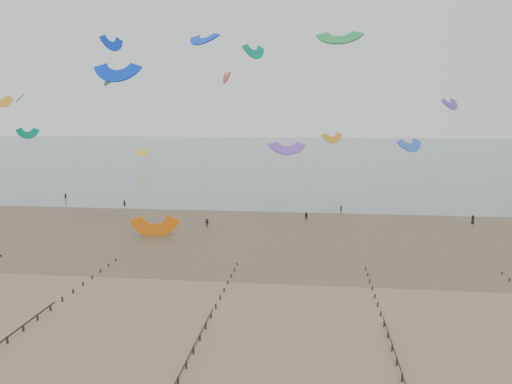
% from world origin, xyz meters
% --- Properties ---
extents(ground, '(500.00, 500.00, 0.00)m').
position_xyz_m(ground, '(0.00, 0.00, 0.00)').
color(ground, brown).
rests_on(ground, ground).
extents(sea_and_shore, '(500.00, 665.00, 0.03)m').
position_xyz_m(sea_and_shore, '(-4.08, 34.40, 0.01)').
color(sea_and_shore, '#475654').
rests_on(sea_and_shore, ground).
extents(groynes, '(72.16, 50.16, 1.00)m').
position_xyz_m(groynes, '(4.00, -19.05, 0.47)').
color(groynes, black).
rests_on(groynes, ground).
extents(kitesurfer_lead, '(0.64, 0.45, 1.68)m').
position_xyz_m(kitesurfer_lead, '(-28.04, 51.88, 0.84)').
color(kitesurfer_lead, black).
rests_on(kitesurfer_lead, ground).
extents(kitesurfers, '(124.11, 25.84, 1.86)m').
position_xyz_m(kitesurfers, '(33.67, 47.61, 0.87)').
color(kitesurfers, black).
rests_on(kitesurfers, ground).
extents(grounded_kite, '(8.22, 6.95, 4.00)m').
position_xyz_m(grounded_kite, '(-12.84, 27.01, 0.00)').
color(grounded_kite, orange).
rests_on(grounded_kite, ground).
extents(kites_airborne, '(239.16, 121.20, 39.12)m').
position_xyz_m(kites_airborne, '(-5.97, 87.58, 22.50)').
color(kites_airborne, blue).
rests_on(kites_airborne, ground).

